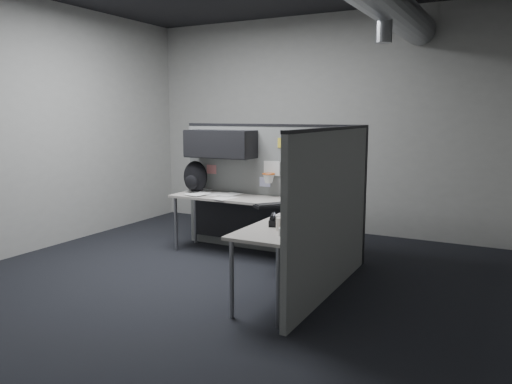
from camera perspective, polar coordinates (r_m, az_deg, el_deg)
The scene contains 12 objects.
room at distance 4.82m, azimuth 1.85°, elevation 12.99°, with size 5.62×5.62×3.22m.
partition_back at distance 6.32m, azimuth 0.05°, elevation 2.04°, with size 2.44×0.42×1.63m.
partition_right at distance 4.89m, azimuth 8.61°, elevation -2.20°, with size 0.07×2.23×1.63m.
desk at distance 5.73m, azimuth 1.13°, elevation -2.56°, with size 2.31×2.11×0.73m.
monitor at distance 5.65m, azimuth 6.73°, elevation 0.68°, with size 0.51×0.51×0.42m.
keyboard at distance 5.54m, azimuth 2.25°, elevation -1.51°, with size 0.44×0.48×0.04m.
mouse at distance 5.11m, azimuth 4.73°, elevation -2.48°, with size 0.25×0.26×0.04m.
phone at distance 4.65m, azimuth 2.69°, elevation -3.33°, with size 0.26×0.27×0.10m.
bottles at distance 4.27m, azimuth 3.66°, elevation -4.43°, with size 0.15×0.17×0.09m.
cup at distance 4.43m, azimuth 2.83°, elevation -3.68°, with size 0.08×0.08×0.11m, color silver.
papers at distance 6.41m, azimuth -5.17°, elevation -0.21°, with size 0.84×0.63×0.02m.
backpack at distance 6.60m, azimuth -6.98°, elevation 1.69°, with size 0.37×0.35×0.41m.
Camera 1 is at (2.66, -4.32, 1.75)m, focal length 35.00 mm.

